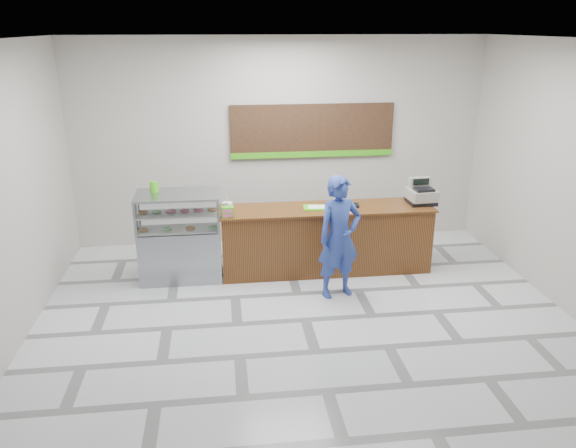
{
  "coord_description": "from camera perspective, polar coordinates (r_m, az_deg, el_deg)",
  "views": [
    {
      "loc": [
        -1.03,
        -6.42,
        3.65
      ],
      "look_at": [
        -0.12,
        0.9,
        1.02
      ],
      "focal_mm": 35.0,
      "sensor_mm": 36.0,
      "label": 1
    }
  ],
  "objects": [
    {
      "name": "floor",
      "position": [
        7.46,
        1.8,
        -9.71
      ],
      "size": [
        7.0,
        7.0,
        0.0
      ],
      "primitive_type": "plane",
      "color": "silver",
      "rests_on": "ground"
    },
    {
      "name": "back_wall",
      "position": [
        9.67,
        -0.83,
        8.26
      ],
      "size": [
        7.0,
        0.0,
        7.0
      ],
      "primitive_type": "plane",
      "rotation": [
        1.57,
        0.0,
        0.0
      ],
      "color": "#B9B3AA",
      "rests_on": "floor"
    },
    {
      "name": "ceiling",
      "position": [
        6.51,
        2.14,
        18.26
      ],
      "size": [
        7.0,
        7.0,
        0.0
      ],
      "primitive_type": "plane",
      "rotation": [
        3.14,
        0.0,
        0.0
      ],
      "color": "silver",
      "rests_on": "back_wall"
    },
    {
      "name": "sales_counter",
      "position": [
        8.71,
        3.86,
        -1.53
      ],
      "size": [
        3.26,
        0.76,
        1.03
      ],
      "color": "brown",
      "rests_on": "floor"
    },
    {
      "name": "display_case",
      "position": [
        8.54,
        -10.92,
        -1.17
      ],
      "size": [
        1.22,
        0.72,
        1.33
      ],
      "color": "gray",
      "rests_on": "floor"
    },
    {
      "name": "menu_board",
      "position": [
        9.67,
        2.48,
        9.35
      ],
      "size": [
        2.8,
        0.06,
        0.9
      ],
      "color": "black",
      "rests_on": "back_wall"
    },
    {
      "name": "cash_register",
      "position": [
        8.94,
        13.39,
        2.98
      ],
      "size": [
        0.44,
        0.46,
        0.38
      ],
      "rotation": [
        0.0,
        0.0,
        0.09
      ],
      "color": "black",
      "rests_on": "sales_counter"
    },
    {
      "name": "card_terminal",
      "position": [
        8.62,
        6.95,
        1.9
      ],
      "size": [
        0.11,
        0.17,
        0.04
      ],
      "primitive_type": "cube",
      "rotation": [
        0.0,
        0.0,
        -0.19
      ],
      "color": "black",
      "rests_on": "sales_counter"
    },
    {
      "name": "serving_tray",
      "position": [
        8.5,
        2.81,
        1.69
      ],
      "size": [
        0.39,
        0.3,
        0.02
      ],
      "rotation": [
        0.0,
        0.0,
        -0.1
      ],
      "color": "#47DC0D",
      "rests_on": "sales_counter"
    },
    {
      "name": "napkin_box",
      "position": [
        8.46,
        -6.2,
        1.83
      ],
      "size": [
        0.17,
        0.17,
        0.11
      ],
      "primitive_type": "cube",
      "rotation": [
        0.0,
        0.0,
        -0.37
      ],
      "color": "white",
      "rests_on": "sales_counter"
    },
    {
      "name": "straw_cup",
      "position": [
        8.43,
        -6.2,
        1.79
      ],
      "size": [
        0.08,
        0.08,
        0.12
      ],
      "primitive_type": "cylinder",
      "color": "silver",
      "rests_on": "sales_counter"
    },
    {
      "name": "promo_box",
      "position": [
        8.11,
        -6.15,
        1.22
      ],
      "size": [
        0.18,
        0.13,
        0.16
      ],
      "primitive_type": "cube",
      "rotation": [
        0.0,
        0.0,
        0.05
      ],
      "color": "#41B317",
      "rests_on": "sales_counter"
    },
    {
      "name": "donut_decal",
      "position": [
        8.38,
        6.33,
        1.26
      ],
      "size": [
        0.17,
        0.17,
        0.0
      ],
      "primitive_type": "cylinder",
      "color": "#DC5487",
      "rests_on": "sales_counter"
    },
    {
      "name": "green_cup_left",
      "position": [
        8.47,
        -13.53,
        3.7
      ],
      "size": [
        0.1,
        0.1,
        0.16
      ],
      "primitive_type": "cylinder",
      "color": "#41B317",
      "rests_on": "display_case"
    },
    {
      "name": "green_cup_right",
      "position": [
        8.5,
        -13.32,
        3.71
      ],
      "size": [
        0.09,
        0.09,
        0.14
      ],
      "primitive_type": "cylinder",
      "color": "#41B317",
      "rests_on": "display_case"
    },
    {
      "name": "customer",
      "position": [
        7.8,
        5.23,
        -1.35
      ],
      "size": [
        0.73,
        0.57,
        1.75
      ],
      "primitive_type": "imported",
      "rotation": [
        0.0,
        0.0,
        0.27
      ],
      "color": "#293F94",
      "rests_on": "floor"
    }
  ]
}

